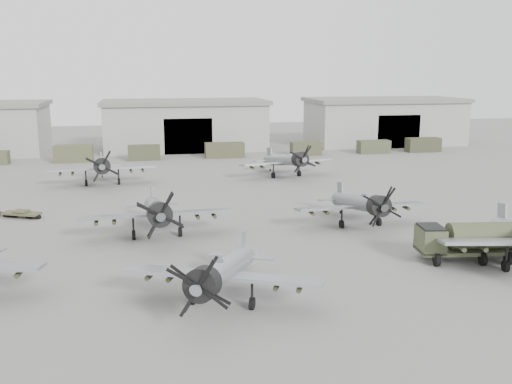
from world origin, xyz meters
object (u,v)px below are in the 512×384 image
aircraft_far_0 (102,167)px  fuel_tanker (467,239)px  aircraft_near_1 (221,272)px  aircraft_mid_2 (362,204)px  aircraft_mid_1 (156,211)px  aircraft_far_1 (287,160)px  tug_trailer (1,212)px

aircraft_far_0 → fuel_tanker: size_ratio=1.67×
aircraft_near_1 → aircraft_far_0: aircraft_far_0 is taller
aircraft_far_0 → aircraft_near_1: bearing=-81.0°
aircraft_mid_2 → fuel_tanker: (4.32, -10.20, -0.53)m
aircraft_far_0 → aircraft_mid_1: bearing=-80.4°
aircraft_mid_2 → aircraft_far_1: (-0.62, 25.04, 0.11)m
aircraft_mid_2 → aircraft_far_1: size_ratio=0.94×
aircraft_far_1 → aircraft_mid_1: bearing=-137.1°
aircraft_far_1 → aircraft_mid_2: bearing=-100.5°
aircraft_mid_1 → fuel_tanker: bearing=-27.1°
aircraft_mid_1 → aircraft_far_1: aircraft_mid_1 is taller
aircraft_mid_2 → aircraft_near_1: bearing=-135.8°
aircraft_near_1 → aircraft_far_1: aircraft_far_1 is taller
aircraft_far_1 → fuel_tanker: aircraft_far_1 is taller
aircraft_near_1 → aircraft_far_1: (14.23, 40.33, 0.07)m
aircraft_far_0 → aircraft_far_1: 23.67m
aircraft_mid_1 → tug_trailer: aircraft_mid_1 is taller
aircraft_mid_1 → fuel_tanker: size_ratio=1.67×
aircraft_near_1 → aircraft_mid_2: aircraft_near_1 is taller
aircraft_near_1 → fuel_tanker: bearing=38.2°
aircraft_far_1 → tug_trailer: 35.60m
aircraft_mid_2 → aircraft_far_0: (-24.28, 24.15, 0.17)m
aircraft_far_0 → fuel_tanker: bearing=-54.7°
aircraft_far_0 → fuel_tanker: (28.60, -34.35, -0.70)m
aircraft_mid_2 → tug_trailer: aircraft_mid_2 is taller
aircraft_near_1 → fuel_tanker: 19.84m
aircraft_mid_1 → aircraft_mid_2: bearing=-2.8°
aircraft_far_0 → tug_trailer: 16.39m
aircraft_mid_1 → tug_trailer: size_ratio=2.04×
tug_trailer → aircraft_far_1: bearing=49.1°
aircraft_near_1 → fuel_tanker: aircraft_near_1 is taller
aircraft_mid_2 → tug_trailer: bearing=160.9°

